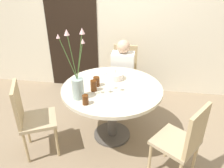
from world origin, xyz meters
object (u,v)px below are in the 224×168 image
side_plate (99,72)px  drink_glass_1 (85,100)px  chair_right_flank (30,116)px  drink_glass_2 (94,86)px  person_guest (122,76)px  drink_glass_0 (96,82)px  chair_near_front (124,71)px  chair_left_flank (184,140)px  flower_vase (78,83)px  birthday_cake (115,76)px

side_plate → drink_glass_1: (0.02, -0.80, 0.05)m
chair_right_flank → drink_glass_1: size_ratio=8.74×
chair_right_flank → drink_glass_2: chair_right_flank is taller
drink_glass_2 → person_guest: size_ratio=0.12×
drink_glass_0 → chair_near_front: bearing=76.2°
chair_near_front → person_guest: person_guest is taller
chair_right_flank → chair_left_flank: bearing=-120.4°
side_plate → drink_glass_2: drink_glass_2 is taller
flower_vase → person_guest: bearing=71.8°
chair_near_front → chair_left_flank: size_ratio=1.00×
chair_right_flank → flower_vase: bearing=-103.7°
drink_glass_2 → person_guest: (0.24, 0.93, -0.30)m
chair_near_front → chair_left_flank: same height
chair_right_flank → side_plate: size_ratio=4.24×
drink_glass_0 → person_guest: 0.90m
chair_near_front → side_plate: (-0.29, -0.58, 0.22)m
drink_glass_1 → birthday_cake: bearing=70.3°
drink_glass_2 → person_guest: person_guest is taller
birthday_cake → person_guest: 0.66m
drink_glass_0 → person_guest: (0.23, 0.82, -0.29)m
drink_glass_1 → person_guest: bearing=78.0°
person_guest → drink_glass_0: bearing=-105.9°
chair_near_front → drink_glass_1: bearing=-98.0°
chair_right_flank → person_guest: person_guest is taller
chair_near_front → flower_vase: size_ratio=1.19×
chair_right_flank → drink_glass_2: bearing=-91.9°
chair_left_flank → drink_glass_2: size_ratio=7.10×
flower_vase → drink_glass_1: flower_vase is taller
chair_near_front → chair_right_flank: bearing=-120.8°
birthday_cake → side_plate: bearing=145.8°
side_plate → drink_glass_0: size_ratio=1.88×
chair_right_flank → flower_vase: flower_vase is taller
birthday_cake → side_plate: (-0.25, 0.17, -0.04)m
chair_left_flank → drink_glass_1: chair_left_flank is taller
birthday_cake → drink_glass_2: drink_glass_2 is taller
drink_glass_1 → chair_near_front: bearing=79.0°
chair_left_flank → side_plate: bearing=-97.3°
person_guest → flower_vase: bearing=-108.2°
drink_glass_0 → person_guest: bearing=74.1°
chair_near_front → drink_glass_2: bearing=-99.7°
birthday_cake → person_guest: (0.03, 0.59, -0.28)m
drink_glass_2 → person_guest: 1.01m
chair_right_flank → drink_glass_1: (0.66, 0.01, 0.27)m
side_plate → drink_glass_2: 0.51m
chair_near_front → side_plate: 0.69m
chair_left_flank → side_plate: 1.42m
drink_glass_0 → person_guest: size_ratio=0.11×
birthday_cake → flower_vase: 0.64m
side_plate → drink_glass_1: bearing=-88.4°
birthday_cake → drink_glass_0: size_ratio=1.76×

